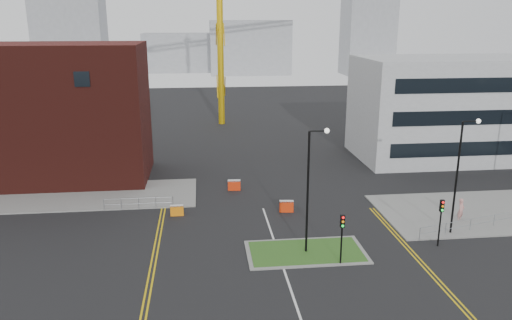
{
  "coord_description": "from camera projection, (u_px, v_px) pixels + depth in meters",
  "views": [
    {
      "loc": [
        -5.22,
        -24.31,
        16.29
      ],
      "look_at": [
        -0.83,
        15.33,
        5.0
      ],
      "focal_mm": 35.0,
      "sensor_mm": 36.0,
      "label": 1
    }
  ],
  "objects": [
    {
      "name": "ground",
      "position": [
        300.0,
        318.0,
        28.24
      ],
      "size": [
        200.0,
        200.0,
        0.0
      ],
      "primitive_type": "plane",
      "color": "black",
      "rests_on": "ground"
    },
    {
      "name": "pavement_left",
      "position": [
        47.0,
        197.0,
        47.15
      ],
      "size": [
        28.0,
        8.0,
        0.12
      ],
      "primitive_type": "cube",
      "color": "slate",
      "rests_on": "ground"
    },
    {
      "name": "island_kerb",
      "position": [
        306.0,
        252.0,
        36.09
      ],
      "size": [
        8.6,
        4.6,
        0.08
      ],
      "primitive_type": "cube",
      "color": "slate",
      "rests_on": "ground"
    },
    {
      "name": "grass_island",
      "position": [
        306.0,
        252.0,
        36.09
      ],
      "size": [
        8.0,
        4.0,
        0.12
      ],
      "primitive_type": "cube",
      "color": "#27501A",
      "rests_on": "ground"
    },
    {
      "name": "brick_building",
      "position": [
        26.0,
        115.0,
        50.72
      ],
      "size": [
        24.2,
        10.07,
        14.24
      ],
      "color": "#451611",
      "rests_on": "ground"
    },
    {
      "name": "office_block",
      "position": [
        462.0,
        108.0,
        59.94
      ],
      "size": [
        25.0,
        12.2,
        12.0
      ],
      "color": "#A6A8AB",
      "rests_on": "ground"
    },
    {
      "name": "streetlamp_island",
      "position": [
        311.0,
        181.0,
        34.65
      ],
      "size": [
        1.46,
        0.36,
        9.18
      ],
      "color": "black",
      "rests_on": "ground"
    },
    {
      "name": "streetlamp_right_near",
      "position": [
        460.0,
        168.0,
        37.84
      ],
      "size": [
        1.46,
        0.36,
        9.18
      ],
      "color": "black",
      "rests_on": "ground"
    },
    {
      "name": "traffic_light_island",
      "position": [
        342.0,
        230.0,
        33.69
      ],
      "size": [
        0.28,
        0.33,
        3.65
      ],
      "color": "black",
      "rests_on": "ground"
    },
    {
      "name": "traffic_light_right",
      "position": [
        441.0,
        214.0,
        36.45
      ],
      "size": [
        0.28,
        0.33,
        3.65
      ],
      "color": "black",
      "rests_on": "ground"
    },
    {
      "name": "railing_left",
      "position": [
        139.0,
        201.0,
        44.09
      ],
      "size": [
        6.05,
        0.05,
        1.1
      ],
      "color": "gray",
      "rests_on": "ground"
    },
    {
      "name": "centre_line",
      "position": [
        294.0,
        298.0,
        30.15
      ],
      "size": [
        0.15,
        30.0,
        0.01
      ],
      "primitive_type": "cube",
      "color": "silver",
      "rests_on": "ground"
    },
    {
      "name": "yellow_left_a",
      "position": [
        154.0,
        248.0,
        36.85
      ],
      "size": [
        0.12,
        24.0,
        0.01
      ],
      "primitive_type": "cube",
      "color": "gold",
      "rests_on": "ground"
    },
    {
      "name": "yellow_left_b",
      "position": [
        158.0,
        248.0,
        36.88
      ],
      "size": [
        0.12,
        24.0,
        0.01
      ],
      "primitive_type": "cube",
      "color": "gold",
      "rests_on": "ground"
    },
    {
      "name": "yellow_right_a",
      "position": [
        417.0,
        260.0,
        34.99
      ],
      "size": [
        0.12,
        20.0,
        0.01
      ],
      "primitive_type": "cube",
      "color": "gold",
      "rests_on": "ground"
    },
    {
      "name": "yellow_right_b",
      "position": [
        421.0,
        260.0,
        35.02
      ],
      "size": [
        0.12,
        20.0,
        0.01
      ],
      "primitive_type": "cube",
      "color": "gold",
      "rests_on": "ground"
    },
    {
      "name": "skyline_a",
      "position": [
        71.0,
        39.0,
        135.77
      ],
      "size": [
        18.0,
        12.0,
        22.0
      ],
      "primitive_type": "cube",
      "color": "gray",
      "rests_on": "ground"
    },
    {
      "name": "skyline_b",
      "position": [
        250.0,
        47.0,
        151.44
      ],
      "size": [
        24.0,
        12.0,
        16.0
      ],
      "primitive_type": "cube",
      "color": "gray",
      "rests_on": "ground"
    },
    {
      "name": "skyline_c",
      "position": [
        368.0,
        27.0,
        148.74
      ],
      "size": [
        14.0,
        12.0,
        28.0
      ],
      "primitive_type": "cube",
      "color": "gray",
      "rests_on": "ground"
    },
    {
      "name": "skyline_d",
      "position": [
        191.0,
        52.0,
        159.65
      ],
      "size": [
        30.0,
        12.0,
        12.0
      ],
      "primitive_type": "cube",
      "color": "gray",
      "rests_on": "ground"
    },
    {
      "name": "pedestrian",
      "position": [
        461.0,
        210.0,
        41.51
      ],
      "size": [
        0.85,
        0.82,
        1.97
      ],
      "primitive_type": "imported",
      "rotation": [
        0.0,
        0.0,
        0.69
      ],
      "color": "tan",
      "rests_on": "ground"
    },
    {
      "name": "barrier_left",
      "position": [
        177.0,
        210.0,
        42.79
      ],
      "size": [
        1.12,
        0.4,
        0.94
      ],
      "color": "orange",
      "rests_on": "ground"
    },
    {
      "name": "barrier_mid",
      "position": [
        234.0,
        185.0,
        49.14
      ],
      "size": [
        1.26,
        0.48,
        1.04
      ],
      "color": "red",
      "rests_on": "ground"
    },
    {
      "name": "barrier_right",
      "position": [
        286.0,
        206.0,
        43.6
      ],
      "size": [
        1.25,
        0.53,
        1.03
      ],
      "color": "red",
      "rests_on": "ground"
    }
  ]
}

